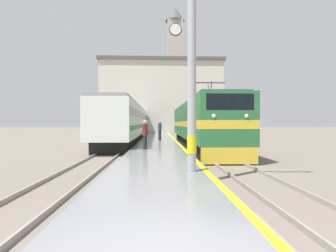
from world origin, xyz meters
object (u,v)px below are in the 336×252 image
locomotive_train (198,124)px  catenary_mast (194,60)px  second_waiting_passenger (145,134)px  person_on_platform (160,130)px  passenger_train (138,123)px  clock_tower (175,66)px

locomotive_train → catenary_mast: size_ratio=2.63×
locomotive_train → second_waiting_passenger: bearing=-124.9°
catenary_mast → person_on_platform: size_ratio=4.12×
passenger_train → clock_tower: 24.51m
catenary_mast → clock_tower: 53.01m
locomotive_train → second_waiting_passenger: size_ratio=11.18×
locomotive_train → passenger_train: bearing=109.6°
locomotive_train → clock_tower: bearing=89.3°
person_on_platform → clock_tower: clock_tower is taller
passenger_train → person_on_platform: bearing=-78.3°
clock_tower → locomotive_train: bearing=-90.7°
passenger_train → second_waiting_passenger: (2.39, -24.84, -0.71)m
passenger_train → catenary_mast: catenary_mast is taller
second_waiting_passenger → clock_tower: bearing=83.9°
passenger_train → catenary_mast: bearing=-82.2°
locomotive_train → second_waiting_passenger: 7.49m
locomotive_train → catenary_mast: 13.95m
second_waiting_passenger → clock_tower: 46.66m
passenger_train → second_waiting_passenger: bearing=-84.5°
catenary_mast → second_waiting_passenger: catenary_mast is taller
passenger_train → clock_tower: bearing=70.0°
passenger_train → person_on_platform: 16.57m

